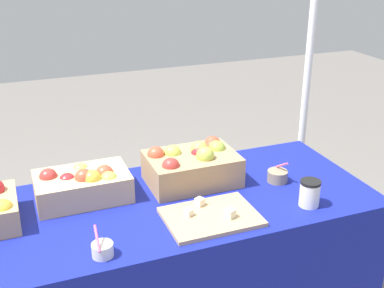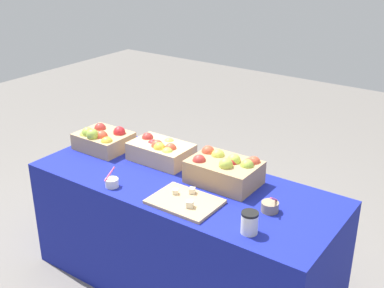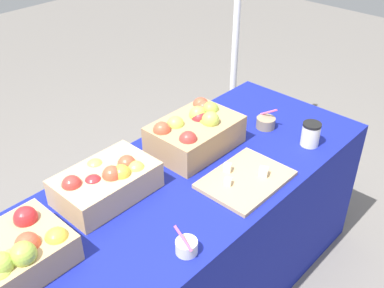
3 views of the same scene
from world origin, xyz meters
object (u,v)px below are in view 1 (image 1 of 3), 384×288
(apple_crate_middle, at_px, (83,184))
(cutting_board_front, at_px, (211,216))
(coffee_cup, at_px, (310,193))
(sample_bowl_near, at_px, (277,176))
(apple_crate_right, at_px, (193,165))
(tent_pole, at_px, (307,85))
(sample_bowl_mid, at_px, (102,249))

(apple_crate_middle, distance_m, cutting_board_front, 0.57)
(cutting_board_front, bearing_deg, coffee_cup, -6.78)
(cutting_board_front, height_order, sample_bowl_near, sample_bowl_near)
(apple_crate_right, height_order, tent_pole, tent_pole)
(apple_crate_middle, bearing_deg, apple_crate_right, -2.44)
(cutting_board_front, relative_size, tent_pole, 0.19)
(apple_crate_middle, bearing_deg, tent_pole, 18.26)
(coffee_cup, bearing_deg, tent_pole, 58.30)
(cutting_board_front, height_order, sample_bowl_mid, sample_bowl_mid)
(sample_bowl_near, height_order, coffee_cup, coffee_cup)
(sample_bowl_mid, bearing_deg, sample_bowl_near, 17.84)
(sample_bowl_near, bearing_deg, sample_bowl_mid, -162.16)
(apple_crate_middle, relative_size, sample_bowl_mid, 3.62)
(sample_bowl_near, bearing_deg, coffee_cup, -87.52)
(apple_crate_right, height_order, sample_bowl_mid, apple_crate_right)
(apple_crate_middle, height_order, coffee_cup, apple_crate_middle)
(apple_crate_middle, relative_size, coffee_cup, 3.44)
(sample_bowl_near, xyz_separation_m, coffee_cup, (0.01, -0.24, 0.03))
(coffee_cup, bearing_deg, sample_bowl_mid, -177.43)
(apple_crate_middle, bearing_deg, sample_bowl_near, -10.58)
(apple_crate_right, bearing_deg, tent_pole, 28.06)
(apple_crate_right, height_order, cutting_board_front, apple_crate_right)
(sample_bowl_near, relative_size, sample_bowl_mid, 1.01)
(cutting_board_front, bearing_deg, apple_crate_middle, 141.75)
(sample_bowl_mid, relative_size, tent_pole, 0.06)
(apple_crate_middle, height_order, sample_bowl_near, apple_crate_middle)
(tent_pole, bearing_deg, apple_crate_middle, -161.74)
(sample_bowl_near, height_order, sample_bowl_mid, sample_bowl_near)
(apple_crate_right, relative_size, sample_bowl_mid, 3.70)
(sample_bowl_near, bearing_deg, cutting_board_front, -155.35)
(sample_bowl_mid, xyz_separation_m, coffee_cup, (0.89, 0.04, 0.03))
(apple_crate_right, xyz_separation_m, sample_bowl_near, (0.37, -0.14, -0.06))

